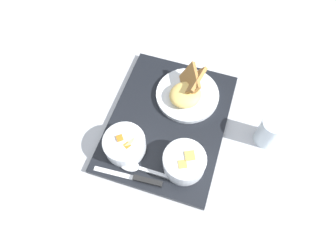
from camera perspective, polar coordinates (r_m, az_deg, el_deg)
ground_plane at (r=0.87m, az=0.00°, el=-1.45°), size 4.00×4.00×0.00m
serving_tray at (r=0.87m, az=0.00°, el=-1.21°), size 0.43×0.33×0.02m
bowl_salad at (r=0.80m, az=-8.27°, el=-5.34°), size 0.11×0.11×0.06m
bowl_soup at (r=0.78m, az=3.14°, el=-8.73°), size 0.11×0.11×0.06m
plate_main at (r=0.88m, az=3.67°, el=4.35°), size 0.19×0.19×0.08m
knife at (r=0.79m, az=-5.39°, el=-11.97°), size 0.02×0.19×0.01m
spoon at (r=0.80m, az=-6.02°, el=-9.81°), size 0.03×0.14×0.01m
glass_water at (r=0.86m, az=18.62°, el=-3.01°), size 0.06×0.06×0.10m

